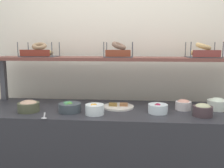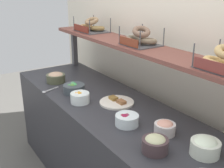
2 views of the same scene
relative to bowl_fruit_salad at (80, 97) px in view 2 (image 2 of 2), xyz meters
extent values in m
cube|color=white|center=(0.15, 0.73, 0.31)|extent=(3.59, 0.06, 2.40)
cube|color=#2D2D33|center=(0.15, 0.18, -0.47)|extent=(2.39, 0.70, 0.85)
cube|color=#4C4C51|center=(-0.99, 0.45, 0.16)|extent=(0.05, 0.05, 0.40)
cube|color=brown|center=(0.15, 0.45, 0.37)|extent=(2.35, 0.32, 0.03)
cylinder|color=white|center=(0.00, 0.00, 0.00)|extent=(0.15, 0.15, 0.08)
sphere|color=orange|center=(-0.02, -0.02, 0.03)|extent=(0.03, 0.03, 0.03)
sphere|color=orange|center=(0.00, 0.01, 0.03)|extent=(0.03, 0.03, 0.03)
sphere|color=gold|center=(-0.02, 0.00, 0.03)|extent=(0.04, 0.04, 0.04)
sphere|color=gold|center=(0.00, 0.00, 0.03)|extent=(0.04, 0.04, 0.04)
sphere|color=#F99E33|center=(0.00, 0.00, 0.03)|extent=(0.03, 0.03, 0.03)
cylinder|color=#4F523A|center=(-0.56, 0.03, -0.01)|extent=(0.18, 0.18, 0.08)
ellipsoid|color=tan|center=(-0.56, 0.03, 0.03)|extent=(0.14, 0.14, 0.05)
cylinder|color=#40484E|center=(-0.21, 0.05, -0.01)|extent=(0.18, 0.18, 0.07)
sphere|color=#45AC5B|center=(-0.22, 0.06, 0.02)|extent=(0.05, 0.05, 0.05)
sphere|color=#58923F|center=(-0.21, 0.04, 0.02)|extent=(0.05, 0.05, 0.05)
sphere|color=#49944E|center=(-0.23, 0.02, 0.02)|extent=(0.03, 0.03, 0.03)
sphere|color=#4CAF5D|center=(-0.21, 0.06, 0.02)|extent=(0.05, 0.05, 0.05)
sphere|color=#509060|center=(-0.25, 0.06, 0.02)|extent=(0.05, 0.05, 0.05)
cylinder|color=white|center=(0.50, 0.09, -0.01)|extent=(0.16, 0.16, 0.07)
sphere|color=#9F3A3C|center=(0.50, 0.09, 0.02)|extent=(0.03, 0.03, 0.03)
sphere|color=#96303D|center=(0.48, 0.06, 0.02)|extent=(0.04, 0.04, 0.04)
sphere|color=#933750|center=(0.50, 0.09, 0.02)|extent=(0.04, 0.04, 0.04)
sphere|color=#A21E41|center=(0.50, 0.07, 0.02)|extent=(0.04, 0.04, 0.04)
cylinder|color=white|center=(1.01, 0.24, 0.00)|extent=(0.16, 0.16, 0.08)
ellipsoid|color=white|center=(1.01, 0.24, 0.03)|extent=(0.13, 0.13, 0.06)
cylinder|color=#463538|center=(0.84, 0.03, 0.00)|extent=(0.15, 0.15, 0.08)
ellipsoid|color=beige|center=(0.84, 0.03, 0.03)|extent=(0.12, 0.12, 0.06)
cylinder|color=silver|center=(0.72, 0.21, -0.01)|extent=(0.13, 0.13, 0.07)
ellipsoid|color=#EEA58D|center=(0.72, 0.21, 0.02)|extent=(0.10, 0.10, 0.05)
cylinder|color=white|center=(0.17, 0.23, -0.04)|extent=(0.27, 0.27, 0.01)
cube|color=olive|center=(0.12, 0.23, -0.02)|extent=(0.07, 0.05, 0.02)
cube|color=#986039|center=(0.22, 0.24, -0.02)|extent=(0.07, 0.05, 0.02)
cube|color=#B7B7BC|center=(-0.38, -0.08, -0.04)|extent=(0.06, 0.14, 0.01)
ellipsoid|color=#B7B7BC|center=(-0.35, -0.16, -0.04)|extent=(0.04, 0.03, 0.01)
cube|color=#4C4C51|center=(-0.61, 0.47, 0.39)|extent=(0.34, 0.24, 0.01)
cylinder|color=#4C4C51|center=(-0.77, 0.35, 0.46)|extent=(0.01, 0.01, 0.14)
cylinder|color=#4C4C51|center=(-0.45, 0.35, 0.46)|extent=(0.01, 0.01, 0.14)
cylinder|color=#4C4C51|center=(-0.77, 0.58, 0.46)|extent=(0.01, 0.01, 0.14)
cylinder|color=#4C4C51|center=(-0.45, 0.58, 0.46)|extent=(0.01, 0.01, 0.14)
cube|color=maroon|center=(-0.61, 0.35, 0.43)|extent=(0.29, 0.01, 0.06)
torus|color=#AA804E|center=(-0.67, 0.44, 0.42)|extent=(0.18, 0.18, 0.06)
torus|color=olive|center=(-0.56, 0.51, 0.42)|extent=(0.20, 0.20, 0.05)
torus|color=#9C7B58|center=(-0.61, 0.47, 0.49)|extent=(0.16, 0.17, 0.08)
cube|color=#4C4C51|center=(0.16, 0.47, 0.39)|extent=(0.27, 0.24, 0.01)
cylinder|color=#4C4C51|center=(0.03, 0.35, 0.46)|extent=(0.01, 0.01, 0.14)
cylinder|color=#4C4C51|center=(0.29, 0.35, 0.46)|extent=(0.01, 0.01, 0.14)
cylinder|color=#4C4C51|center=(0.03, 0.58, 0.46)|extent=(0.01, 0.01, 0.14)
cylinder|color=#4C4C51|center=(0.29, 0.58, 0.46)|extent=(0.01, 0.01, 0.14)
cube|color=brown|center=(0.16, 0.35, 0.43)|extent=(0.23, 0.01, 0.06)
torus|color=#7B6F5B|center=(0.11, 0.44, 0.43)|extent=(0.17, 0.16, 0.06)
torus|color=#7F6D55|center=(0.20, 0.50, 0.42)|extent=(0.18, 0.19, 0.06)
torus|color=#7F614E|center=(0.16, 0.47, 0.49)|extent=(0.19, 0.19, 0.09)
cylinder|color=#4C4C51|center=(0.79, 0.33, 0.46)|extent=(0.01, 0.01, 0.14)
cylinder|color=#4C4C51|center=(0.79, 0.56, 0.46)|extent=(0.01, 0.01, 0.14)
cube|color=brown|center=(0.92, 0.33, 0.43)|extent=(0.24, 0.01, 0.06)
torus|color=#DEB167|center=(0.88, 0.42, 0.43)|extent=(0.20, 0.20, 0.06)
camera|label=1|loc=(0.31, -1.89, 0.50)|focal=39.94mm
camera|label=2|loc=(1.82, -0.91, 0.85)|focal=45.00mm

